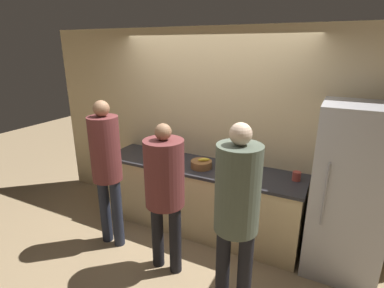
{
  "coord_description": "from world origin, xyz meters",
  "views": [
    {
      "loc": [
        1.51,
        -2.84,
        2.37
      ],
      "look_at": [
        0.0,
        0.16,
        1.26
      ],
      "focal_mm": 28.0,
      "sensor_mm": 36.0,
      "label": 1
    }
  ],
  "objects_px": {
    "refrigerator": "(349,193)",
    "bottle_red": "(160,159)",
    "potted_plant": "(234,158)",
    "cup_red": "(297,176)",
    "person_center": "(165,184)",
    "utensil_crock": "(160,147)",
    "bottle_green": "(239,175)",
    "fruit_bowl": "(201,164)",
    "person_right": "(237,205)",
    "bottle_dark": "(149,153)",
    "person_left": "(106,163)"
  },
  "relations": [
    {
      "from": "refrigerator",
      "to": "bottle_red",
      "type": "relative_size",
      "value": 9.44
    },
    {
      "from": "potted_plant",
      "to": "cup_red",
      "type": "bearing_deg",
      "value": -2.71
    },
    {
      "from": "refrigerator",
      "to": "potted_plant",
      "type": "bearing_deg",
      "value": 174.4
    },
    {
      "from": "person_center",
      "to": "utensil_crock",
      "type": "relative_size",
      "value": 5.71
    },
    {
      "from": "utensil_crock",
      "to": "bottle_green",
      "type": "xyz_separation_m",
      "value": [
        1.33,
        -0.47,
        0.0
      ]
    },
    {
      "from": "refrigerator",
      "to": "person_center",
      "type": "distance_m",
      "value": 1.9
    },
    {
      "from": "fruit_bowl",
      "to": "utensil_crock",
      "type": "xyz_separation_m",
      "value": [
        -0.79,
        0.29,
        0.02
      ]
    },
    {
      "from": "fruit_bowl",
      "to": "potted_plant",
      "type": "bearing_deg",
      "value": 27.3
    },
    {
      "from": "bottle_green",
      "to": "person_right",
      "type": "bearing_deg",
      "value": -72.91
    },
    {
      "from": "utensil_crock",
      "to": "cup_red",
      "type": "bearing_deg",
      "value": -4.2
    },
    {
      "from": "person_center",
      "to": "bottle_red",
      "type": "distance_m",
      "value": 0.81
    },
    {
      "from": "fruit_bowl",
      "to": "bottle_dark",
      "type": "height_order",
      "value": "bottle_dark"
    },
    {
      "from": "bottle_red",
      "to": "person_left",
      "type": "bearing_deg",
      "value": -122.88
    },
    {
      "from": "utensil_crock",
      "to": "bottle_green",
      "type": "bearing_deg",
      "value": -19.29
    },
    {
      "from": "person_left",
      "to": "bottle_green",
      "type": "relative_size",
      "value": 9.18
    },
    {
      "from": "person_left",
      "to": "utensil_crock",
      "type": "bearing_deg",
      "value": 84.89
    },
    {
      "from": "utensil_crock",
      "to": "fruit_bowl",
      "type": "bearing_deg",
      "value": -19.87
    },
    {
      "from": "utensil_crock",
      "to": "bottle_red",
      "type": "distance_m",
      "value": 0.51
    },
    {
      "from": "bottle_green",
      "to": "bottle_dark",
      "type": "bearing_deg",
      "value": 173.21
    },
    {
      "from": "fruit_bowl",
      "to": "utensil_crock",
      "type": "relative_size",
      "value": 0.91
    },
    {
      "from": "bottle_red",
      "to": "potted_plant",
      "type": "relative_size",
      "value": 0.81
    },
    {
      "from": "fruit_bowl",
      "to": "bottle_red",
      "type": "height_order",
      "value": "bottle_red"
    },
    {
      "from": "fruit_bowl",
      "to": "utensil_crock",
      "type": "height_order",
      "value": "utensil_crock"
    },
    {
      "from": "fruit_bowl",
      "to": "utensil_crock",
      "type": "bearing_deg",
      "value": 160.13
    },
    {
      "from": "utensil_crock",
      "to": "bottle_red",
      "type": "bearing_deg",
      "value": -57.17
    },
    {
      "from": "person_center",
      "to": "fruit_bowl",
      "type": "bearing_deg",
      "value": 87.22
    },
    {
      "from": "person_center",
      "to": "potted_plant",
      "type": "height_order",
      "value": "person_center"
    },
    {
      "from": "bottle_green",
      "to": "cup_red",
      "type": "height_order",
      "value": "bottle_green"
    },
    {
      "from": "person_right",
      "to": "bottle_dark",
      "type": "relative_size",
      "value": 8.95
    },
    {
      "from": "person_center",
      "to": "potted_plant",
      "type": "distance_m",
      "value": 1.06
    },
    {
      "from": "person_right",
      "to": "bottle_green",
      "type": "bearing_deg",
      "value": 107.09
    },
    {
      "from": "person_right",
      "to": "bottle_dark",
      "type": "height_order",
      "value": "person_right"
    },
    {
      "from": "person_center",
      "to": "cup_red",
      "type": "bearing_deg",
      "value": 39.38
    },
    {
      "from": "cup_red",
      "to": "potted_plant",
      "type": "relative_size",
      "value": 0.43
    },
    {
      "from": "fruit_bowl",
      "to": "cup_red",
      "type": "bearing_deg",
      "value": 7.46
    },
    {
      "from": "person_center",
      "to": "cup_red",
      "type": "distance_m",
      "value": 1.5
    },
    {
      "from": "bottle_dark",
      "to": "bottle_red",
      "type": "distance_m",
      "value": 0.28
    },
    {
      "from": "person_center",
      "to": "utensil_crock",
      "type": "xyz_separation_m",
      "value": [
        -0.75,
        1.09,
        -0.04
      ]
    },
    {
      "from": "bottle_green",
      "to": "fruit_bowl",
      "type": "bearing_deg",
      "value": 161.57
    },
    {
      "from": "refrigerator",
      "to": "utensil_crock",
      "type": "distance_m",
      "value": 2.46
    },
    {
      "from": "bottle_dark",
      "to": "potted_plant",
      "type": "height_order",
      "value": "potted_plant"
    },
    {
      "from": "person_center",
      "to": "bottle_green",
      "type": "xyz_separation_m",
      "value": [
        0.58,
        0.62,
        -0.03
      ]
    },
    {
      "from": "person_left",
      "to": "fruit_bowl",
      "type": "height_order",
      "value": "person_left"
    },
    {
      "from": "person_right",
      "to": "person_left",
      "type": "bearing_deg",
      "value": 170.46
    },
    {
      "from": "refrigerator",
      "to": "utensil_crock",
      "type": "relative_size",
      "value": 6.36
    },
    {
      "from": "utensil_crock",
      "to": "cup_red",
      "type": "height_order",
      "value": "utensil_crock"
    },
    {
      "from": "refrigerator",
      "to": "bottle_dark",
      "type": "height_order",
      "value": "refrigerator"
    },
    {
      "from": "person_center",
      "to": "bottle_red",
      "type": "relative_size",
      "value": 8.48
    },
    {
      "from": "person_right",
      "to": "potted_plant",
      "type": "relative_size",
      "value": 7.47
    },
    {
      "from": "person_right",
      "to": "bottle_red",
      "type": "distance_m",
      "value": 1.56
    }
  ]
}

